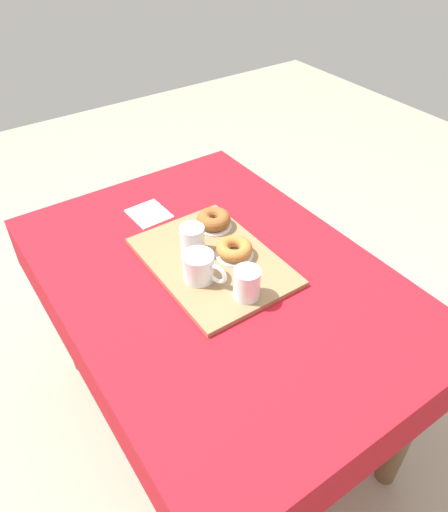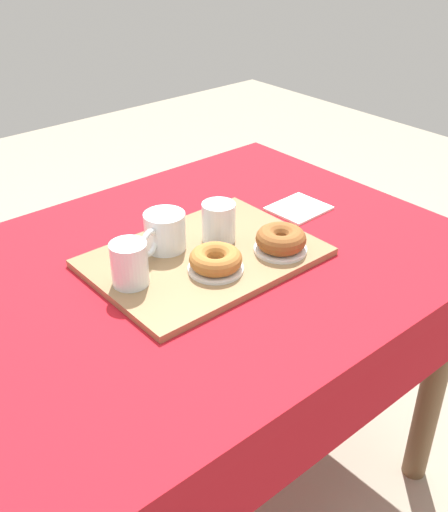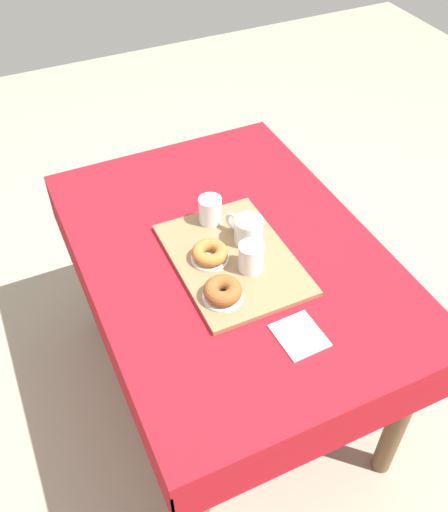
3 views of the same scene
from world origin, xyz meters
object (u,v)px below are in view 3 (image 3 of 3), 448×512
at_px(donut_plate_left, 223,297).
at_px(donut_plate_right, 210,258).
at_px(water_glass_near, 210,212).
at_px(water_glass_far, 251,258).
at_px(paper_napkin, 299,335).
at_px(tea_mug_left, 248,230).
at_px(serving_tray, 233,259).
at_px(sugar_donut_right, 210,253).
at_px(sugar_donut_left, 223,290).
at_px(dining_table, 230,272).

relative_size(donut_plate_left, donut_plate_right, 1.00).
relative_size(water_glass_near, water_glass_far, 1.00).
xyz_separation_m(donut_plate_left, paper_napkin, (0.19, 0.13, -0.02)).
bearing_deg(water_glass_near, paper_napkin, 3.37).
xyz_separation_m(tea_mug_left, donut_plate_right, (0.03, -0.14, -0.03)).
bearing_deg(water_glass_far, serving_tray, -156.68).
height_order(serving_tray, water_glass_near, water_glass_near).
xyz_separation_m(water_glass_near, paper_napkin, (0.50, 0.03, -0.05)).
distance_m(tea_mug_left, sugar_donut_right, 0.14).
relative_size(water_glass_far, sugar_donut_right, 0.82).
bearing_deg(sugar_donut_left, donut_plate_right, 169.06).
bearing_deg(paper_napkin, water_glass_far, -177.83).
distance_m(serving_tray, water_glass_far, 0.08).
height_order(tea_mug_left, water_glass_near, water_glass_near).
distance_m(donut_plate_left, donut_plate_right, 0.16).
bearing_deg(paper_napkin, sugar_donut_right, -163.90).
height_order(serving_tray, donut_plate_right, donut_plate_right).
bearing_deg(sugar_donut_right, tea_mug_left, 101.85).
height_order(serving_tray, donut_plate_left, donut_plate_left).
bearing_deg(paper_napkin, donut_plate_right, -163.90).
distance_m(sugar_donut_left, sugar_donut_right, 0.16).
bearing_deg(water_glass_near, donut_plate_right, -24.54).
height_order(water_glass_far, donut_plate_left, water_glass_far).
distance_m(dining_table, water_glass_near, 0.20).
relative_size(dining_table, paper_napkin, 9.30).
bearing_deg(tea_mug_left, serving_tray, -55.68).
relative_size(serving_tray, sugar_donut_left, 4.35).
distance_m(serving_tray, paper_napkin, 0.33).
bearing_deg(paper_napkin, serving_tray, -173.53).
height_order(donut_plate_right, sugar_donut_right, sugar_donut_right).
distance_m(water_glass_far, sugar_donut_left, 0.14).
xyz_separation_m(dining_table, donut_plate_right, (0.02, -0.08, 0.11)).
relative_size(water_glass_far, donut_plate_left, 0.77).
bearing_deg(sugar_donut_left, dining_table, 148.89).
relative_size(sugar_donut_right, paper_napkin, 0.81).
bearing_deg(water_glass_far, donut_plate_right, -132.92).
distance_m(water_glass_near, water_glass_far, 0.24).
xyz_separation_m(serving_tray, donut_plate_left, (0.13, -0.09, 0.01)).
distance_m(tea_mug_left, water_glass_far, 0.12).
relative_size(water_glass_near, donut_plate_left, 0.77).
bearing_deg(serving_tray, water_glass_far, 23.32).
bearing_deg(dining_table, water_glass_far, 7.02).
relative_size(serving_tray, tea_mug_left, 3.65).
xyz_separation_m(tea_mug_left, water_glass_far, (0.11, -0.05, 0.00)).
relative_size(donut_plate_left, paper_napkin, 0.86).
relative_size(serving_tray, donut_plate_right, 4.12).
bearing_deg(water_glass_far, dining_table, -172.98).
bearing_deg(serving_tray, tea_mug_left, 124.32).
bearing_deg(serving_tray, dining_table, 162.97).
height_order(dining_table, donut_plate_right, donut_plate_right).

